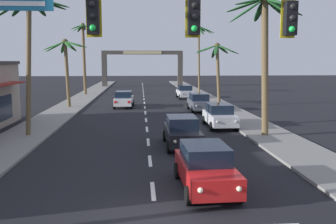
{
  "coord_description": "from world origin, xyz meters",
  "views": [
    {
      "loc": [
        -0.42,
        -10.38,
        4.76
      ],
      "look_at": [
        0.95,
        8.0,
        2.2
      ],
      "focal_mm": 39.4,
      "sensor_mm": 36.0,
      "label": 1
    }
  ],
  "objects_px": {
    "palm_right_third": "(217,59)",
    "palm_right_farthest": "(199,41)",
    "traffic_signal_mast": "(255,42)",
    "palm_left_third": "(66,56)",
    "sedan_oncoming_far": "(124,99)",
    "sedan_lead_at_stop_bar": "(205,167)",
    "sedan_parked_far_kerb": "(220,116)",
    "palm_left_second": "(29,27)",
    "sedan_third_in_queue": "(182,131)",
    "sedan_parked_nearest_kerb": "(185,92)",
    "palm_left_farthest": "(84,48)",
    "palm_right_second": "(265,39)",
    "town_gateway_arch": "(143,63)",
    "sedan_parked_mid_kerb": "(199,102)"
  },
  "relations": [
    {
      "from": "palm_left_third",
      "to": "palm_right_third",
      "type": "distance_m",
      "value": 15.35
    },
    {
      "from": "palm_left_farthest",
      "to": "palm_right_third",
      "type": "bearing_deg",
      "value": -42.25
    },
    {
      "from": "traffic_signal_mast",
      "to": "sedan_oncoming_far",
      "type": "distance_m",
      "value": 28.75
    },
    {
      "from": "sedan_parked_far_kerb",
      "to": "palm_right_farthest",
      "type": "relative_size",
      "value": 0.45
    },
    {
      "from": "sedan_oncoming_far",
      "to": "sedan_parked_nearest_kerb",
      "type": "bearing_deg",
      "value": 49.81
    },
    {
      "from": "traffic_signal_mast",
      "to": "palm_right_farthest",
      "type": "relative_size",
      "value": 1.13
    },
    {
      "from": "sedan_third_in_queue",
      "to": "palm_left_farthest",
      "type": "bearing_deg",
      "value": 107.4
    },
    {
      "from": "sedan_third_in_queue",
      "to": "traffic_signal_mast",
      "type": "bearing_deg",
      "value": -84.95
    },
    {
      "from": "sedan_parked_nearest_kerb",
      "to": "sedan_parked_far_kerb",
      "type": "relative_size",
      "value": 1.01
    },
    {
      "from": "palm_left_third",
      "to": "palm_right_farthest",
      "type": "xyz_separation_m",
      "value": [
        15.88,
        15.81,
        2.37
      ]
    },
    {
      "from": "palm_right_third",
      "to": "palm_right_farthest",
      "type": "distance_m",
      "value": 15.91
    },
    {
      "from": "sedan_third_in_queue",
      "to": "palm_left_second",
      "type": "bearing_deg",
      "value": 159.92
    },
    {
      "from": "palm_right_farthest",
      "to": "sedan_parked_nearest_kerb",
      "type": "bearing_deg",
      "value": -112.65
    },
    {
      "from": "sedan_lead_at_stop_bar",
      "to": "palm_right_second",
      "type": "height_order",
      "value": "palm_right_second"
    },
    {
      "from": "palm_right_second",
      "to": "sedan_third_in_queue",
      "type": "bearing_deg",
      "value": -157.8
    },
    {
      "from": "sedan_lead_at_stop_bar",
      "to": "sedan_third_in_queue",
      "type": "bearing_deg",
      "value": 90.68
    },
    {
      "from": "sedan_oncoming_far",
      "to": "palm_left_third",
      "type": "relative_size",
      "value": 0.65
    },
    {
      "from": "traffic_signal_mast",
      "to": "sedan_parked_far_kerb",
      "type": "relative_size",
      "value": 2.53
    },
    {
      "from": "sedan_third_in_queue",
      "to": "sedan_parked_far_kerb",
      "type": "xyz_separation_m",
      "value": [
        3.38,
        5.77,
        0.0
      ]
    },
    {
      "from": "palm_left_second",
      "to": "palm_left_third",
      "type": "relative_size",
      "value": 1.27
    },
    {
      "from": "sedan_parked_mid_kerb",
      "to": "palm_right_third",
      "type": "relative_size",
      "value": 0.67
    },
    {
      "from": "sedan_third_in_queue",
      "to": "town_gateway_arch",
      "type": "height_order",
      "value": "town_gateway_arch"
    },
    {
      "from": "sedan_lead_at_stop_bar",
      "to": "sedan_third_in_queue",
      "type": "distance_m",
      "value": 7.01
    },
    {
      "from": "palm_left_second",
      "to": "palm_right_farthest",
      "type": "distance_m",
      "value": 33.87
    },
    {
      "from": "sedan_parked_mid_kerb",
      "to": "palm_right_farthest",
      "type": "height_order",
      "value": "palm_right_farthest"
    },
    {
      "from": "palm_right_second",
      "to": "town_gateway_arch",
      "type": "bearing_deg",
      "value": 98.76
    },
    {
      "from": "palm_right_second",
      "to": "palm_right_farthest",
      "type": "distance_m",
      "value": 31.42
    },
    {
      "from": "sedan_third_in_queue",
      "to": "sedan_parked_mid_kerb",
      "type": "height_order",
      "value": "same"
    },
    {
      "from": "traffic_signal_mast",
      "to": "palm_left_third",
      "type": "relative_size",
      "value": 1.62
    },
    {
      "from": "sedan_parked_far_kerb",
      "to": "town_gateway_arch",
      "type": "bearing_deg",
      "value": 96.98
    },
    {
      "from": "sedan_oncoming_far",
      "to": "town_gateway_arch",
      "type": "distance_m",
      "value": 31.02
    },
    {
      "from": "sedan_parked_nearest_kerb",
      "to": "town_gateway_arch",
      "type": "relative_size",
      "value": 0.3
    },
    {
      "from": "sedan_lead_at_stop_bar",
      "to": "sedan_parked_nearest_kerb",
      "type": "relative_size",
      "value": 1.0
    },
    {
      "from": "palm_left_farthest",
      "to": "traffic_signal_mast",
      "type": "bearing_deg",
      "value": -75.42
    },
    {
      "from": "palm_left_second",
      "to": "town_gateway_arch",
      "type": "relative_size",
      "value": 0.59
    },
    {
      "from": "palm_left_second",
      "to": "palm_left_third",
      "type": "xyz_separation_m",
      "value": [
        -0.66,
        14.43,
        -1.54
      ]
    },
    {
      "from": "traffic_signal_mast",
      "to": "sedan_parked_mid_kerb",
      "type": "relative_size",
      "value": 2.53
    },
    {
      "from": "palm_right_farthest",
      "to": "palm_right_second",
      "type": "bearing_deg",
      "value": -91.69
    },
    {
      "from": "sedan_oncoming_far",
      "to": "sedan_parked_far_kerb",
      "type": "xyz_separation_m",
      "value": [
        7.4,
        -12.21,
        0.0
      ]
    },
    {
      "from": "sedan_lead_at_stop_bar",
      "to": "sedan_oncoming_far",
      "type": "distance_m",
      "value": 25.33
    },
    {
      "from": "sedan_parked_mid_kerb",
      "to": "palm_right_second",
      "type": "relative_size",
      "value": 0.51
    },
    {
      "from": "palm_left_second",
      "to": "sedan_lead_at_stop_bar",
      "type": "bearing_deg",
      "value": -48.59
    },
    {
      "from": "palm_right_third",
      "to": "palm_right_farthest",
      "type": "xyz_separation_m",
      "value": [
        0.53,
        15.67,
        2.7
      ]
    },
    {
      "from": "sedan_third_in_queue",
      "to": "palm_right_third",
      "type": "height_order",
      "value": "palm_right_third"
    },
    {
      "from": "traffic_signal_mast",
      "to": "sedan_oncoming_far",
      "type": "bearing_deg",
      "value": 99.93
    },
    {
      "from": "traffic_signal_mast",
      "to": "palm_left_second",
      "type": "distance_m",
      "value": 16.64
    },
    {
      "from": "palm_left_third",
      "to": "sedan_parked_far_kerb",
      "type": "bearing_deg",
      "value": -42.5
    },
    {
      "from": "sedan_parked_far_kerb",
      "to": "palm_left_second",
      "type": "distance_m",
      "value": 13.97
    },
    {
      "from": "sedan_parked_mid_kerb",
      "to": "palm_right_farthest",
      "type": "distance_m",
      "value": 20.3
    },
    {
      "from": "sedan_parked_nearest_kerb",
      "to": "palm_left_second",
      "type": "xyz_separation_m",
      "value": [
        -12.4,
        -23.47,
        5.96
      ]
    }
  ]
}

